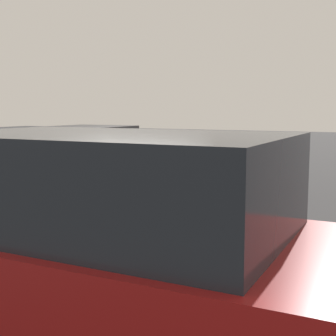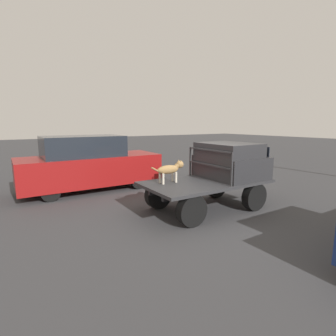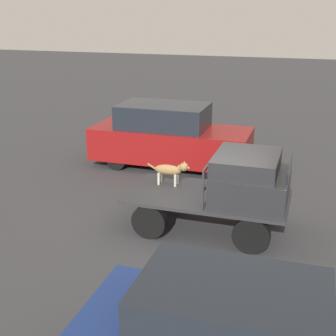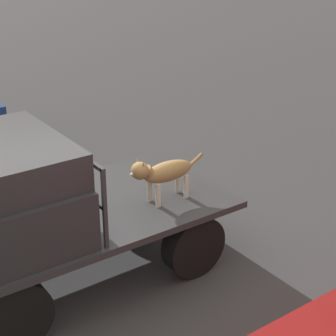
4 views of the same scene
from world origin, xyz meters
The scene contains 7 objects.
ground_plane centered at (0.00, 0.00, 0.00)m, with size 80.00×80.00×0.00m, color #38383A.
flatbed_truck centered at (0.00, 0.00, 0.59)m, with size 3.57×1.90×0.83m.
truck_cab centered at (0.91, 0.00, 1.32)m, with size 1.58×1.78×1.03m.
truck_headboard centered at (0.09, 0.00, 1.41)m, with size 0.04×1.78×0.88m.
dog centered at (-0.96, 0.35, 1.20)m, with size 1.05×0.24×0.61m.
parked_sedan centered at (1.52, -4.56, 0.80)m, with size 4.32×1.74×1.59m.
parked_pickup_far centered at (-2.16, 3.98, 0.97)m, with size 4.92×1.88×1.99m.
Camera 1 is at (-4.34, 6.94, 2.17)m, focal length 50.00 mm.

